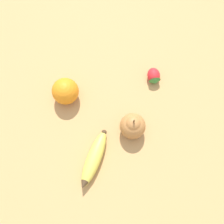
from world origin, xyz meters
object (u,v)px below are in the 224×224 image
banana (94,159)px  strawberry (154,76)px  orange (65,91)px  pear (133,126)px

banana → strawberry: bearing=164.8°
banana → orange: 0.23m
orange → strawberry: orange is taller
orange → strawberry: 0.29m
orange → strawberry: bearing=-2.3°
pear → strawberry: pear is taller
orange → pear: pear is taller
banana → pear: 0.15m
banana → pear: size_ratio=1.72×
strawberry → banana: bearing=-43.3°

